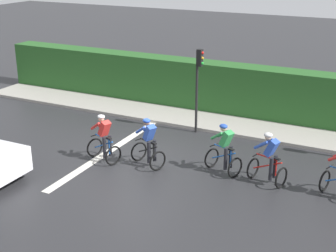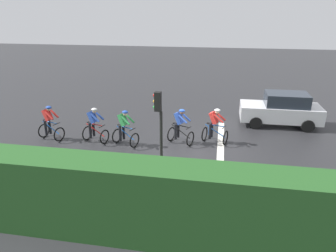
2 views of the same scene
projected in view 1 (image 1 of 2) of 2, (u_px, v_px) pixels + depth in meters
name	position (u px, v px, depth m)	size (l,w,h in m)	color
ground_plane	(134.00, 157.00, 17.07)	(80.00, 80.00, 0.00)	#28282B
sidewalk_kerb	(233.00, 122.00, 20.24)	(2.80, 24.57, 0.12)	#9E998E
stone_wall_low	(240.00, 112.00, 20.94)	(0.44, 24.57, 0.47)	gray
hedge_wall	(244.00, 91.00, 20.89)	(1.10, 24.57, 2.21)	#265623
road_marking_stop_line	(109.00, 151.00, 17.51)	(7.00, 0.30, 0.01)	silver
cyclist_second	(269.00, 160.00, 14.89)	(0.96, 1.23, 1.66)	black
cyclist_mid	(225.00, 150.00, 15.60)	(1.04, 1.26, 1.66)	black
cyclist_fourth	(149.00, 144.00, 16.10)	(1.05, 1.26, 1.66)	black
cyclist_trailing	(104.00, 139.00, 16.47)	(0.98, 1.24, 1.66)	black
traffic_light_near_crossing	(198.00, 78.00, 18.56)	(0.22, 0.31, 3.34)	black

